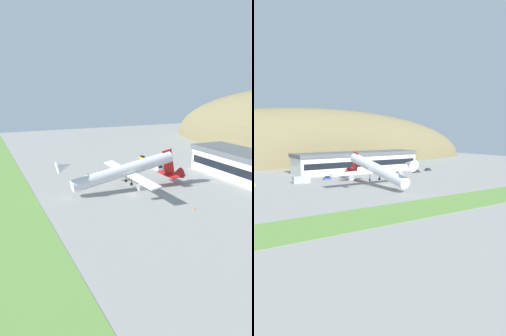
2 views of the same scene
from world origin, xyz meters
The scene contains 10 objects.
ground_plane centered at (0.00, 0.00, 0.00)m, with size 367.09×367.09×0.00m, color gray.
grass_strip_foreground centered at (0.00, -39.99, 0.04)m, with size 330.38×18.65×0.08m, color #669342.
hill_backdrop centered at (12.30, 107.44, 0.00)m, with size 282.50×54.57×77.78m, color olive.
terminal_building centered at (12.85, 49.04, 6.29)m, with size 73.64×17.18×11.10m.
cargo_airplane centered at (-6.02, 0.46, 6.95)m, with size 40.44×48.90×12.95m.
service_car_1 centered at (-14.93, 29.09, 0.63)m, with size 3.80×1.81×1.52m.
service_car_2 centered at (47.77, 28.10, 0.66)m, with size 3.88×2.15×1.60m.
service_car_3 centered at (36.89, 25.49, 0.67)m, with size 4.37×1.92×1.61m.
fuel_truck centered at (-29.23, 25.61, 1.49)m, with size 7.75×2.78×3.19m.
traffic_cone_0 centered at (20.37, 10.87, 0.28)m, with size 0.52×0.52×0.58m.
Camera 2 is at (-79.22, -112.66, 22.82)m, focal length 35.00 mm.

